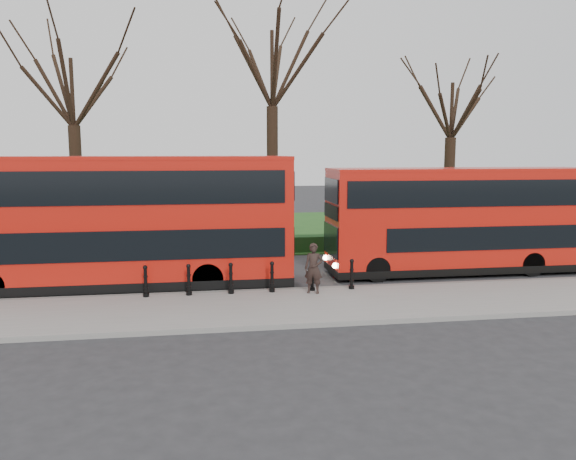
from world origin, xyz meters
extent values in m
plane|color=#28282B|center=(0.00, 0.00, 0.00)|extent=(120.00, 120.00, 0.00)
cube|color=gray|center=(0.00, -3.00, 0.07)|extent=(60.00, 4.00, 0.15)
cube|color=slate|center=(0.00, -1.00, 0.07)|extent=(60.00, 0.25, 0.16)
cube|color=#1D4C19|center=(0.00, 15.00, 0.03)|extent=(60.00, 18.00, 0.06)
cube|color=black|center=(0.00, 6.80, 0.40)|extent=(60.00, 0.90, 0.80)
cube|color=yellow|center=(0.00, -0.70, 0.01)|extent=(60.00, 0.10, 0.01)
cube|color=yellow|center=(0.00, -0.50, 0.01)|extent=(60.00, 0.10, 0.01)
cylinder|color=black|center=(-8.00, 10.00, 3.09)|extent=(0.60, 0.60, 6.18)
cylinder|color=black|center=(2.00, 10.00, 3.62)|extent=(0.60, 0.60, 7.23)
cylinder|color=black|center=(12.00, 10.00, 2.83)|extent=(0.60, 0.60, 5.65)
cylinder|color=black|center=(-3.66, -1.35, 0.65)|extent=(0.15, 0.15, 1.00)
cylinder|color=black|center=(-2.27, -1.35, 0.65)|extent=(0.15, 0.15, 1.00)
cylinder|color=black|center=(-0.88, -1.35, 0.65)|extent=(0.15, 0.15, 1.00)
cylinder|color=black|center=(0.51, -1.35, 0.65)|extent=(0.15, 0.15, 1.00)
cylinder|color=black|center=(1.90, -1.35, 0.65)|extent=(0.15, 0.15, 1.00)
cylinder|color=black|center=(3.29, -1.35, 0.65)|extent=(0.15, 0.15, 1.00)
cube|color=red|center=(-4.53, 0.53, 2.54)|extent=(11.77, 2.68, 4.33)
cube|color=black|center=(-4.53, 0.53, 0.32)|extent=(11.79, 2.70, 0.32)
cube|color=black|center=(-3.67, -0.82, 1.77)|extent=(9.42, 0.04, 1.02)
cube|color=black|center=(-4.53, -0.82, 3.69)|extent=(11.13, 0.04, 1.12)
cylinder|color=black|center=(-8.70, 1.71, 0.54)|extent=(1.07, 0.32, 1.07)
cylinder|color=black|center=(-1.64, -0.65, 0.54)|extent=(1.07, 0.32, 1.07)
cylinder|color=black|center=(-1.64, 1.71, 0.54)|extent=(1.07, 0.32, 1.07)
cube|color=red|center=(8.44, 1.19, 2.28)|extent=(10.55, 2.40, 3.89)
cube|color=black|center=(8.44, 1.19, 0.29)|extent=(10.57, 2.42, 0.29)
cube|color=black|center=(9.21, -0.02, 1.58)|extent=(8.44, 0.04, 0.91)
cube|color=black|center=(8.44, -0.02, 3.31)|extent=(9.98, 0.04, 1.01)
cube|color=black|center=(3.14, 1.19, 2.59)|extent=(0.06, 2.11, 0.53)
cylinder|color=black|center=(4.70, 0.14, 0.48)|extent=(0.96, 0.29, 0.96)
cylinder|color=black|center=(4.70, 2.25, 0.48)|extent=(0.96, 0.29, 0.96)
cylinder|color=black|center=(11.03, 0.14, 0.48)|extent=(0.96, 0.29, 0.96)
cylinder|color=black|center=(11.03, 2.25, 0.48)|extent=(0.96, 0.29, 0.96)
imported|color=black|center=(1.87, -1.73, 1.00)|extent=(0.72, 0.60, 1.70)
camera|label=1|loc=(-1.84, -19.79, 4.87)|focal=35.00mm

